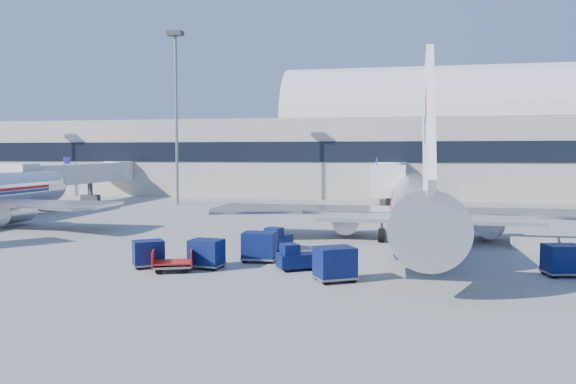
% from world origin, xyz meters
% --- Properties ---
extents(ground, '(260.00, 260.00, 0.00)m').
position_xyz_m(ground, '(0.00, 0.00, 0.00)').
color(ground, gray).
rests_on(ground, ground).
extents(terminal, '(170.00, 28.15, 21.00)m').
position_xyz_m(terminal, '(-13.60, 55.96, 7.52)').
color(terminal, '#B2AA9E').
rests_on(terminal, ground).
extents(airliner_main, '(32.00, 37.26, 12.07)m').
position_xyz_m(airliner_main, '(10.00, 4.51, 2.93)').
color(airliner_main, silver).
rests_on(airliner_main, ground).
extents(jetbridge_near, '(4.40, 27.50, 6.25)m').
position_xyz_m(jetbridge_near, '(7.60, 30.81, 3.93)').
color(jetbridge_near, silver).
rests_on(jetbridge_near, ground).
extents(jetbridge_mid, '(4.40, 27.50, 6.25)m').
position_xyz_m(jetbridge_mid, '(-34.40, 30.81, 3.93)').
color(jetbridge_mid, silver).
rests_on(jetbridge_mid, ground).
extents(mast_west, '(2.00, 1.20, 22.60)m').
position_xyz_m(mast_west, '(-20.00, 30.00, 14.79)').
color(mast_west, slate).
rests_on(mast_west, ground).
extents(barrier_near, '(3.00, 0.55, 0.90)m').
position_xyz_m(barrier_near, '(18.00, 2.00, 0.45)').
color(barrier_near, '#9E9E96').
rests_on(barrier_near, ground).
extents(tug_lead, '(2.68, 2.25, 1.57)m').
position_xyz_m(tug_lead, '(2.81, -7.75, 0.71)').
color(tug_lead, '#091244').
rests_on(tug_lead, ground).
extents(tug_right, '(2.67, 2.50, 1.60)m').
position_xyz_m(tug_right, '(9.60, -3.57, 0.73)').
color(tug_right, '#091244').
rests_on(tug_right, ground).
extents(tug_left, '(1.87, 2.76, 1.64)m').
position_xyz_m(tug_left, '(0.23, -1.34, 0.75)').
color(tug_left, '#091244').
rests_on(tug_left, ground).
extents(cart_train_a, '(2.18, 1.69, 1.87)m').
position_xyz_m(cart_train_a, '(0.05, -5.72, 1.00)').
color(cart_train_a, '#091244').
rests_on(cart_train_a, ground).
extents(cart_train_b, '(2.13, 1.74, 1.72)m').
position_xyz_m(cart_train_b, '(-2.53, -8.29, 0.92)').
color(cart_train_b, '#091244').
rests_on(cart_train_b, ground).
extents(cart_train_c, '(2.31, 2.19, 1.62)m').
position_xyz_m(cart_train_c, '(-6.03, -8.71, 0.87)').
color(cart_train_c, '#091244').
rests_on(cart_train_c, ground).
extents(cart_solo_near, '(2.62, 2.43, 1.85)m').
position_xyz_m(cart_solo_near, '(5.33, -10.23, 0.99)').
color(cart_solo_near, '#091244').
rests_on(cart_solo_near, ground).
extents(cart_solo_far, '(2.29, 1.94, 1.76)m').
position_xyz_m(cart_solo_far, '(17.62, -6.50, 0.94)').
color(cart_solo_far, '#091244').
rests_on(cart_solo_far, ground).
extents(cart_open_red, '(2.70, 2.30, 0.61)m').
position_xyz_m(cart_open_red, '(-4.11, -9.62, 0.44)').
color(cart_open_red, slate).
rests_on(cart_open_red, ground).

